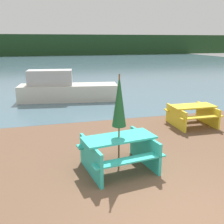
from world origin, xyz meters
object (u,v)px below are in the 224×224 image
at_px(boat, 65,89).
at_px(umbrella_darkgreen, 119,101).
at_px(picnic_table_yellow, 192,113).
at_px(picnic_table_teal, 119,150).

bearing_deg(boat, umbrella_darkgreen, -77.62).
distance_m(umbrella_darkgreen, boat, 7.73).
xyz_separation_m(picnic_table_yellow, boat, (-3.97, 5.17, 0.13)).
xyz_separation_m(umbrella_darkgreen, boat, (-0.54, 7.63, -1.06)).
bearing_deg(umbrella_darkgreen, boat, 94.03).
relative_size(picnic_table_teal, picnic_table_yellow, 1.19).
bearing_deg(picnic_table_teal, boat, 94.03).
bearing_deg(picnic_table_teal, umbrella_darkgreen, -75.96).
xyz_separation_m(picnic_table_teal, umbrella_darkgreen, (0.00, -0.00, 1.15)).
bearing_deg(umbrella_darkgreen, picnic_table_teal, 104.04).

